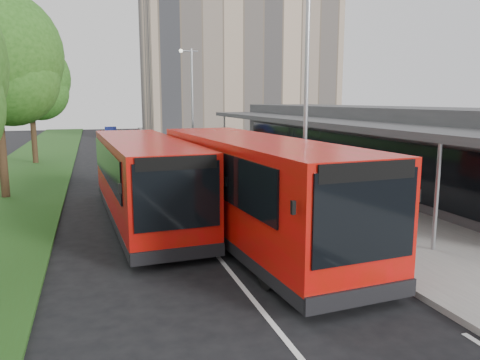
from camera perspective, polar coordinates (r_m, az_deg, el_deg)
The scene contains 16 objects.
ground at distance 14.57m, azimuth -4.09°, elevation -7.64°, with size 120.00×120.00×0.00m, color black.
pavement at distance 35.03m, azimuth -2.17°, elevation 2.73°, with size 5.00×80.00×0.15m, color slate.
grass_verge at distance 34.03m, azimuth -23.79°, elevation 1.66°, with size 5.00×80.00×0.10m, color #234717.
lane_centre_line at distance 29.04m, azimuth -11.00°, elevation 0.97°, with size 0.12×70.00×0.01m, color silver.
kerb_dashes at distance 33.46m, azimuth -6.18°, elevation 2.23°, with size 0.12×56.00×0.01m.
office_block at distance 58.32m, azimuth -0.31°, elevation 14.32°, with size 22.00×12.00×18.00m, color tan.
station_building at distance 25.82m, azimuth 15.59°, elevation 4.26°, with size 7.70×26.00×4.00m.
tree_far at distance 34.82m, azimuth -24.24°, elevation 10.67°, with size 5.22×5.22×8.39m.
lamp_post_near at distance 17.17m, azimuth 7.82°, elevation 10.89°, with size 1.44×0.28×8.00m.
lamp_post_far at distance 36.28m, azimuth -5.98°, elevation 10.28°, with size 1.44×0.28×8.00m.
bus_main at distance 14.39m, azimuth 1.52°, elevation -1.10°, with size 3.72×11.48×3.20m.
bus_second at distance 17.09m, azimuth -11.61°, elevation 0.06°, with size 3.27×10.68×2.98m.
litter_bin at distance 25.37m, azimuth 2.99°, elevation 1.38°, with size 0.57×0.57×1.03m, color #352515.
bollard at distance 32.17m, azimuth -3.27°, elevation 3.13°, with size 0.16×0.16×1.01m, color yellow.
car_near at distance 52.35m, azimuth -12.68°, elevation 5.31°, with size 1.22×3.04×1.04m, color #631C0E.
car_far at distance 57.24m, azimuth -15.49°, elevation 5.66°, with size 1.31×3.76×1.24m, color navy.
Camera 1 is at (-3.19, -13.54, 4.35)m, focal length 35.00 mm.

